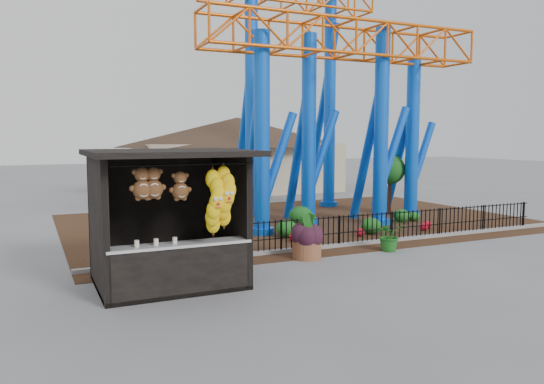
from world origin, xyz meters
name	(u,v)px	position (x,y,z in m)	size (l,w,h in m)	color
ground	(306,281)	(0.00, 0.00, 0.00)	(120.00, 120.00, 0.00)	slate
mulch_bed	(299,221)	(4.00, 8.00, 0.01)	(18.00, 12.00, 0.02)	#331E11
curb	(371,242)	(4.00, 3.00, 0.06)	(18.00, 0.18, 0.12)	gray
prize_booth	(171,221)	(-2.98, 0.93, 1.51)	(3.50, 3.40, 3.12)	black
picket_fence	(395,227)	(4.90, 3.00, 0.50)	(12.20, 0.06, 1.00)	black
roller_coaster	(321,62)	(5.12, 8.23, 6.44)	(11.00, 6.37, 10.82)	blue
terracotta_planter	(307,249)	(1.16, 2.10, 0.28)	(0.82, 0.82, 0.55)	brown
planter_foliage	(307,228)	(1.16, 2.10, 0.87)	(0.70, 0.70, 0.64)	black
potted_plant	(390,235)	(3.90, 1.93, 0.48)	(0.87, 0.76, 0.97)	#204F17
landscaping	(336,220)	(4.43, 5.86, 0.32)	(6.82, 3.46, 0.74)	#195418
pavilion	(237,142)	(6.00, 20.00, 3.07)	(15.00, 15.00, 4.80)	#BFAD8C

